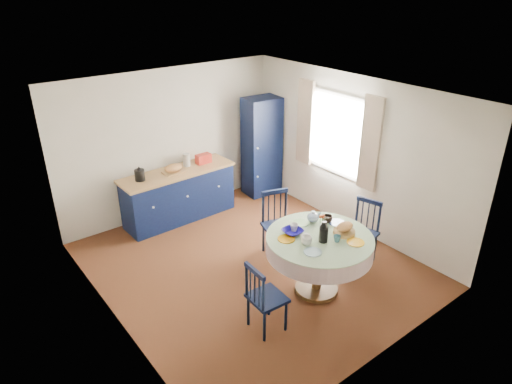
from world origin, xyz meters
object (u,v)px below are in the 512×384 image
Objects in this scene: pantry_cabinet at (262,147)px; mug_a at (306,241)px; dining_table at (320,245)px; mug_c at (328,219)px; mug_d at (294,227)px; chair_right at (362,232)px; mug_b at (337,239)px; cobalt_bowl at (293,232)px; chair_far at (278,224)px; kitchen_counter at (179,194)px; chair_left at (264,297)px.

pantry_cabinet reaches higher than mug_a.
dining_table is 0.44m from mug_c.
dining_table is at bearing -62.52° from mug_d.
chair_right is 8.73× the size of mug_d.
mug_b is 0.57m from cobalt_bowl.
chair_far is (-1.16, -1.84, -0.42)m from pantry_cabinet.
kitchen_counter is 1.98× the size of chair_far.
pantry_cabinet is 3.15m from dining_table.
chair_left is 0.91× the size of chair_far.
pantry_cabinet is at bearing 158.57° from chair_right.
mug_a is 0.65m from mug_c.
chair_far is 7.76× the size of mug_c.
chair_far is (0.17, 1.01, -0.20)m from dining_table.
kitchen_counter is 2.67m from cobalt_bowl.
dining_table reaches higher than cobalt_bowl.
mug_a is 0.53× the size of cobalt_bowl.
pantry_cabinet is at bearing -2.68° from kitchen_counter.
mug_b is 0.36× the size of cobalt_bowl.
pantry_cabinet is 1.35× the size of dining_table.
chair_left is 8.37× the size of mug_d.
kitchen_counter is 2.96m from mug_a.
cobalt_bowl is at bearing -115.98° from pantry_cabinet.
pantry_cabinet reaches higher than chair_left.
mug_b reaches higher than cobalt_bowl.
chair_left is at bearing -165.67° from mug_c.
chair_left is 1.17m from mug_b.
pantry_cabinet reaches higher than mug_b.
kitchen_counter is 2.07× the size of chair_right.
pantry_cabinet reaches higher than chair_far.
chair_far is at bearing 102.48° from mug_c.
pantry_cabinet is at bearing 76.07° from chair_far.
mug_c is (0.78, -2.69, 0.43)m from kitchen_counter.
mug_d is (-0.33, -0.69, 0.38)m from chair_far.
mug_d is (-0.24, 0.52, 0.01)m from mug_b.
mug_a is at bearing -77.68° from chair_left.
dining_table is 1.04m from chair_right.
mug_c is 0.52m from mug_d.
chair_far is 1.22m from chair_right.
mug_d reaches higher than mug_b.
chair_far is 1.28m from mug_b.
mug_c is at bearing 57.51° from mug_b.
pantry_cabinet reaches higher than chair_right.
chair_far is 1.05× the size of chair_right.
pantry_cabinet is 2.94m from mug_d.
mug_c reaches higher than cobalt_bowl.
chair_far is at bearing -73.43° from kitchen_counter.
chair_far is 0.91m from cobalt_bowl.
chair_far reaches higher than chair_left.
mug_b is 0.50m from mug_c.
mug_d is (0.27, -2.59, 0.43)m from kitchen_counter.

